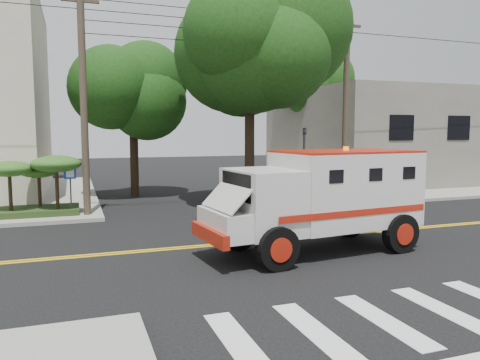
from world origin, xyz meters
name	(u,v)px	position (x,y,z in m)	size (l,w,h in m)	color
ground	(278,240)	(0.00, 0.00, 0.00)	(100.00, 100.00, 0.00)	black
sidewalk_ne	(377,181)	(13.50, 13.50, 0.07)	(17.00, 17.00, 0.15)	gray
building_right	(392,136)	(15.00, 14.00, 3.15)	(14.00, 12.00, 6.00)	#686159
utility_pole_left	(84,104)	(-5.60, 6.00, 4.50)	(0.28, 0.28, 9.00)	#382D23
utility_pole_right	(346,109)	(6.30, 6.20, 4.50)	(0.28, 0.28, 9.00)	#382D23
tree_main	(261,46)	(1.94, 6.21, 7.20)	(6.08, 5.70, 9.85)	black
tree_left	(139,88)	(-2.68, 11.79, 5.73)	(4.48, 4.20, 7.70)	black
tree_right	(302,93)	(8.84, 15.77, 6.09)	(4.80, 4.50, 8.20)	black
traffic_signal	(304,158)	(3.80, 5.60, 2.23)	(0.15, 0.18, 3.60)	#3F3F42
accessibility_sign	(70,184)	(-6.20, 6.17, 1.37)	(0.45, 0.10, 2.02)	#3F3F42
palm_planter	(37,177)	(-7.44, 6.62, 1.65)	(3.52, 2.63, 2.36)	#1E3314
armored_truck	(322,194)	(0.62, -1.68, 1.65)	(6.56, 3.13, 2.89)	beige
pedestrian_a	(337,182)	(5.50, 5.50, 1.11)	(0.70, 0.46, 1.91)	gray
pedestrian_b	(350,178)	(7.60, 7.72, 1.03)	(0.85, 0.67, 1.76)	gray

